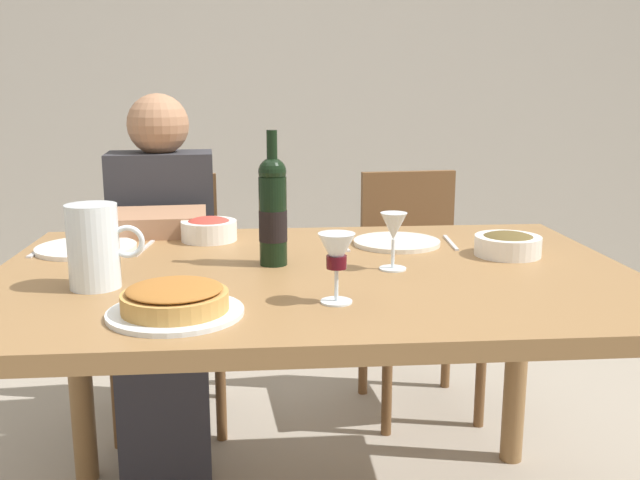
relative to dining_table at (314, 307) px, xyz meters
name	(u,v)px	position (x,y,z in m)	size (l,w,h in m)	color
back_wall	(279,47)	(0.00, 2.56, 0.73)	(8.00, 0.10, 2.80)	#B2ADA3
dining_table	(314,307)	(0.00, 0.00, 0.00)	(1.50, 1.00, 0.76)	olive
wine_bottle	(273,211)	(-0.09, 0.06, 0.22)	(0.07, 0.07, 0.32)	black
water_pitcher	(94,251)	(-0.48, -0.11, 0.17)	(0.16, 0.11, 0.18)	silver
baked_tart	(175,301)	(-0.29, -0.32, 0.12)	(0.26, 0.26, 0.06)	silver
salad_bowl	(209,228)	(-0.27, 0.34, 0.13)	(0.15, 0.15, 0.07)	white
olive_bowl	(508,244)	(0.50, 0.10, 0.12)	(0.17, 0.17, 0.06)	white
wine_glass_left_diner	(337,255)	(0.02, -0.26, 0.19)	(0.07, 0.07, 0.14)	silver
wine_glass_right_diner	(394,229)	(0.18, -0.02, 0.19)	(0.06, 0.06, 0.14)	silver
dinner_plate_left_setting	(86,248)	(-0.58, 0.25, 0.10)	(0.26, 0.26, 0.01)	white
dinner_plate_right_setting	(397,242)	(0.25, 0.25, 0.10)	(0.24, 0.24, 0.01)	silver
fork_left_setting	(40,250)	(-0.70, 0.25, 0.09)	(0.16, 0.01, 0.01)	silver
knife_left_setting	(144,248)	(-0.43, 0.25, 0.09)	(0.18, 0.01, 0.01)	silver
knife_right_setting	(451,243)	(0.40, 0.25, 0.09)	(0.18, 0.01, 0.01)	silver
spoon_right_setting	(342,245)	(0.10, 0.25, 0.09)	(0.16, 0.01, 0.01)	silver
chair_left	(169,282)	(-0.46, 0.87, -0.17)	(0.43, 0.43, 0.87)	brown
diner_left	(162,266)	(-0.44, 0.63, -0.05)	(0.36, 0.52, 1.16)	#2D2D33
chair_right	(415,275)	(0.44, 0.89, -0.17)	(0.44, 0.44, 0.87)	brown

